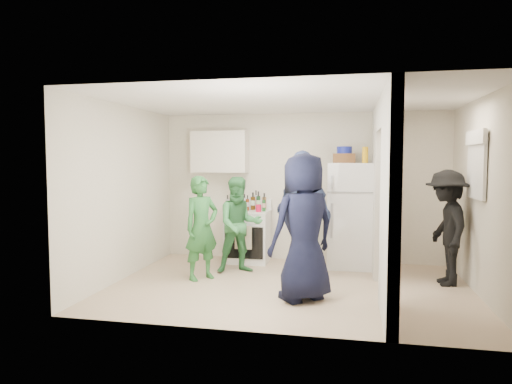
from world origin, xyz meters
TOP-DOWN VIEW (x-y plane):
  - floor at (0.00, 0.00)m, footprint 4.80×4.80m
  - wall_back at (0.00, 1.70)m, footprint 4.80×0.00m
  - wall_front at (0.00, -1.70)m, footprint 4.80×0.00m
  - wall_left at (-2.40, 0.00)m, footprint 0.00×3.40m
  - wall_right at (2.40, 0.00)m, footprint 0.00×3.40m
  - ceiling at (0.00, 0.00)m, footprint 4.80×4.80m
  - partition_pier_back at (1.20, 1.10)m, footprint 0.12×1.20m
  - partition_pier_front at (1.20, -1.10)m, footprint 0.12×1.20m
  - partition_header at (1.20, 0.00)m, footprint 0.12×1.00m
  - stove at (-0.88, 1.37)m, footprint 0.73×0.61m
  - upper_cabinet at (-1.40, 1.52)m, footprint 0.95×0.34m
  - fridge at (0.80, 1.34)m, footprint 0.69×0.67m
  - wicker_basket at (0.70, 1.39)m, footprint 0.35×0.25m
  - blue_bowl at (0.70, 1.39)m, footprint 0.24×0.24m
  - yellow_cup_stack_top at (1.02, 1.24)m, footprint 0.09×0.09m
  - wall_clock at (0.05, 1.68)m, footprint 0.22×0.02m
  - spice_shelf at (0.00, 1.65)m, footprint 0.35×0.08m
  - nook_window at (2.38, 0.20)m, footprint 0.03×0.70m
  - nook_window_frame at (2.36, 0.20)m, footprint 0.04×0.76m
  - nook_valance at (2.34, 0.20)m, footprint 0.04×0.82m
  - yellow_cup_stack_stove at (-1.00, 1.15)m, footprint 0.09×0.09m
  - red_cup at (-0.66, 1.17)m, footprint 0.09×0.09m
  - person_green_left at (-1.28, 0.14)m, footprint 0.62×0.64m
  - person_green_center at (-0.84, 0.65)m, footprint 0.87×0.80m
  - person_denim at (0.11, 0.65)m, footprint 1.12×1.05m
  - person_navy at (0.25, -0.55)m, footprint 1.04×1.01m
  - person_nook at (2.10, 0.55)m, footprint 0.64×1.05m
  - bottle_a at (-1.16, 1.49)m, footprint 0.06×0.06m
  - bottle_b at (-1.07, 1.30)m, footprint 0.06×0.06m
  - bottle_c at (-0.96, 1.51)m, footprint 0.06×0.06m
  - bottle_d at (-0.87, 1.33)m, footprint 0.06×0.06m
  - bottle_e at (-0.77, 1.55)m, footprint 0.06×0.06m
  - bottle_f at (-0.70, 1.40)m, footprint 0.07×0.07m
  - bottle_g at (-0.63, 1.53)m, footprint 0.07×0.07m
  - bottle_h at (-1.20, 1.26)m, footprint 0.06×0.06m
  - bottle_i at (-0.81, 1.47)m, footprint 0.08×0.08m
  - bottle_j at (-0.58, 1.27)m, footprint 0.06×0.06m
  - bottle_k at (-1.11, 1.43)m, footprint 0.07×0.07m

SIDE VIEW (x-z plane):
  - floor at x=0.00m, z-range 0.00..0.00m
  - stove at x=-0.88m, z-range 0.00..0.87m
  - person_green_center at x=-0.84m, z-range 0.00..1.46m
  - person_green_left at x=-1.28m, z-range 0.00..1.49m
  - person_nook at x=2.10m, z-range 0.00..1.58m
  - fridge at x=0.80m, z-range 0.00..1.67m
  - person_navy at x=0.25m, z-range 0.00..1.80m
  - person_denim at x=0.11m, z-range 0.00..1.85m
  - red_cup at x=-0.66m, z-range 0.87..0.99m
  - bottle_j at x=-0.58m, z-range 0.87..1.12m
  - yellow_cup_stack_stove at x=-1.00m, z-range 0.87..1.12m
  - bottle_k at x=-1.11m, z-range 0.87..1.12m
  - bottle_b at x=-1.07m, z-range 0.87..1.13m
  - bottle_d at x=-0.87m, z-range 0.87..1.13m
  - bottle_h at x=-1.20m, z-range 0.87..1.13m
  - bottle_c at x=-0.96m, z-range 0.87..1.13m
  - bottle_g at x=-0.63m, z-range 0.87..1.15m
  - bottle_i at x=-0.81m, z-range 0.87..1.16m
  - bottle_f at x=-0.70m, z-range 0.87..1.19m
  - bottle_e at x=-0.77m, z-range 0.87..1.19m
  - bottle_a at x=-1.16m, z-range 0.87..1.20m
  - wall_back at x=0.00m, z-range -1.15..3.65m
  - wall_front at x=0.00m, z-range -1.15..3.65m
  - wall_left at x=-2.40m, z-range -0.45..2.95m
  - wall_right at x=2.40m, z-range -0.45..2.95m
  - partition_pier_back at x=1.20m, z-range 0.00..2.50m
  - partition_pier_front at x=1.20m, z-range 0.00..2.50m
  - spice_shelf at x=0.00m, z-range 1.34..1.36m
  - nook_window at x=2.38m, z-range 1.25..2.05m
  - nook_window_frame at x=2.36m, z-range 1.22..2.08m
  - wall_clock at x=0.05m, z-range 1.59..1.81m
  - wicker_basket at x=0.70m, z-range 1.67..1.82m
  - yellow_cup_stack_top at x=1.02m, z-range 1.67..1.92m
  - upper_cabinet at x=-1.40m, z-range 1.50..2.20m
  - blue_bowl at x=0.70m, z-range 1.82..1.93m
  - nook_valance at x=2.34m, z-range 1.91..2.09m
  - partition_header at x=1.20m, z-range 2.10..2.50m
  - ceiling at x=0.00m, z-range 2.50..2.50m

